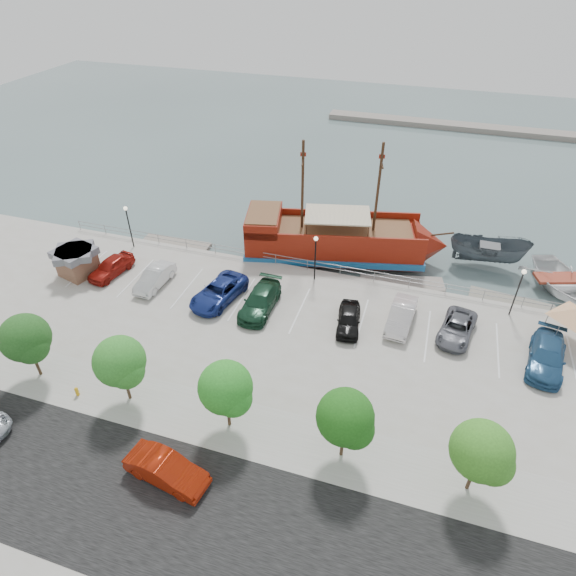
% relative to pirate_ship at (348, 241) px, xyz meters
% --- Properties ---
extents(ground, '(160.00, 160.00, 0.00)m').
position_rel_pirate_ship_xyz_m(ground, '(-1.82, -12.00, -2.02)').
color(ground, '#4D5D5E').
extents(street, '(100.00, 8.00, 0.04)m').
position_rel_pirate_ship_xyz_m(street, '(-1.82, -28.00, -1.01)').
color(street, black).
rests_on(street, land_slab).
extents(sidewalk, '(100.00, 4.00, 0.05)m').
position_rel_pirate_ship_xyz_m(sidewalk, '(-1.82, -22.00, -1.00)').
color(sidewalk, '#9D9A92').
rests_on(sidewalk, land_slab).
extents(seawall_railing, '(50.00, 0.06, 1.00)m').
position_rel_pirate_ship_xyz_m(seawall_railing, '(-1.82, -4.20, -0.49)').
color(seawall_railing, gray).
rests_on(seawall_railing, land_slab).
extents(far_shore, '(40.00, 3.00, 0.80)m').
position_rel_pirate_ship_xyz_m(far_shore, '(8.18, 43.00, -1.62)').
color(far_shore, gray).
rests_on(far_shore, ground).
extents(pirate_ship, '(19.47, 9.21, 12.06)m').
position_rel_pirate_ship_xyz_m(pirate_ship, '(0.00, 0.00, 0.00)').
color(pirate_ship, maroon).
rests_on(pirate_ship, ground).
extents(patrol_boat, '(7.24, 2.96, 2.76)m').
position_rel_pirate_ship_xyz_m(patrol_boat, '(12.66, 2.86, -0.64)').
color(patrol_boat, '#464F56').
rests_on(patrol_boat, ground).
extents(speedboat, '(7.04, 8.36, 1.48)m').
position_rel_pirate_ship_xyz_m(speedboat, '(18.59, 0.96, -1.28)').
color(speedboat, white).
rests_on(speedboat, ground).
extents(dock_west, '(7.05, 2.17, 0.40)m').
position_rel_pirate_ship_xyz_m(dock_west, '(-16.91, -2.80, -1.82)').
color(dock_west, gray).
rests_on(dock_west, ground).
extents(dock_mid, '(7.58, 3.69, 0.42)m').
position_rel_pirate_ship_xyz_m(dock_mid, '(5.56, -2.80, -1.81)').
color(dock_mid, gray).
rests_on(dock_mid, ground).
extents(dock_east, '(6.96, 2.72, 0.39)m').
position_rel_pirate_ship_xyz_m(dock_east, '(14.65, -2.80, -1.83)').
color(dock_east, gray).
rests_on(dock_east, ground).
extents(shed, '(3.70, 3.70, 2.48)m').
position_rel_pirate_ship_xyz_m(shed, '(-21.90, -10.87, 0.30)').
color(shed, brown).
rests_on(shed, land_slab).
extents(street_sedan, '(5.02, 2.40, 1.59)m').
position_rel_pirate_ship_xyz_m(street_sedan, '(-4.66, -26.34, -0.23)').
color(street_sedan, '#981C07').
rests_on(street_sedan, street).
extents(fire_hydrant, '(0.24, 0.24, 0.71)m').
position_rel_pirate_ship_xyz_m(fire_hydrant, '(-13.22, -22.80, -0.64)').
color(fire_hydrant, gold).
rests_on(fire_hydrant, sidewalk).
extents(lamp_post_left, '(0.36, 0.36, 4.28)m').
position_rel_pirate_ship_xyz_m(lamp_post_left, '(-19.82, -5.50, 1.92)').
color(lamp_post_left, black).
rests_on(lamp_post_left, land_slab).
extents(lamp_post_mid, '(0.36, 0.36, 4.28)m').
position_rel_pirate_ship_xyz_m(lamp_post_mid, '(-1.82, -5.50, 1.92)').
color(lamp_post_mid, black).
rests_on(lamp_post_mid, land_slab).
extents(lamp_post_right, '(0.36, 0.36, 4.28)m').
position_rel_pirate_ship_xyz_m(lamp_post_right, '(14.18, -5.50, 1.92)').
color(lamp_post_right, black).
rests_on(lamp_post_right, land_slab).
extents(tree_b, '(3.30, 3.20, 5.00)m').
position_rel_pirate_ship_xyz_m(tree_b, '(-16.67, -22.07, 2.28)').
color(tree_b, '#473321').
rests_on(tree_b, sidewalk).
extents(tree_c, '(3.30, 3.20, 5.00)m').
position_rel_pirate_ship_xyz_m(tree_c, '(-9.67, -22.07, 2.28)').
color(tree_c, '#473321').
rests_on(tree_c, sidewalk).
extents(tree_d, '(3.30, 3.20, 5.00)m').
position_rel_pirate_ship_xyz_m(tree_d, '(-2.67, -22.07, 2.28)').
color(tree_d, '#473321').
rests_on(tree_d, sidewalk).
extents(tree_e, '(3.30, 3.20, 5.00)m').
position_rel_pirate_ship_xyz_m(tree_e, '(4.33, -22.07, 2.28)').
color(tree_e, '#473321').
rests_on(tree_e, sidewalk).
extents(tree_f, '(3.30, 3.20, 5.00)m').
position_rel_pirate_ship_xyz_m(tree_f, '(11.33, -22.07, 2.28)').
color(tree_f, '#473321').
rests_on(tree_f, sidewalk).
extents(parked_car_a, '(2.59, 4.79, 1.55)m').
position_rel_pirate_ship_xyz_m(parked_car_a, '(-19.10, -10.08, -0.25)').
color(parked_car_a, maroon).
rests_on(parked_car_a, land_slab).
extents(parked_car_b, '(1.82, 4.65, 1.51)m').
position_rel_pirate_ship_xyz_m(parked_car_b, '(-14.60, -10.40, -0.26)').
color(parked_car_b, silver).
rests_on(parked_car_b, land_slab).
extents(parked_car_c, '(3.73, 6.11, 1.58)m').
position_rel_pirate_ship_xyz_m(parked_car_c, '(-8.54, -10.65, -0.23)').
color(parked_car_c, navy).
rests_on(parked_car_c, land_slab).
extents(parked_car_d, '(2.31, 5.58, 1.61)m').
position_rel_pirate_ship_xyz_m(parked_car_d, '(-4.91, -10.77, -0.21)').
color(parked_car_d, '#153B25').
rests_on(parked_car_d, land_slab).
extents(parked_car_e, '(2.28, 4.47, 1.46)m').
position_rel_pirate_ship_xyz_m(parked_car_e, '(2.26, -10.76, -0.29)').
color(parked_car_e, black).
rests_on(parked_car_e, land_slab).
extents(parked_car_f, '(2.12, 5.05, 1.62)m').
position_rel_pirate_ship_xyz_m(parked_car_f, '(6.04, -9.26, -0.21)').
color(parked_car_f, silver).
rests_on(parked_car_f, land_slab).
extents(parked_car_g, '(3.17, 5.26, 1.37)m').
position_rel_pirate_ship_xyz_m(parked_car_g, '(10.16, -9.35, -0.34)').
color(parked_car_g, slate).
rests_on(parked_car_g, land_slab).
extents(parked_car_h, '(3.23, 5.94, 1.63)m').
position_rel_pirate_ship_xyz_m(parked_car_h, '(16.17, -10.66, -0.20)').
color(parked_car_h, '#26517A').
rests_on(parked_car_h, land_slab).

